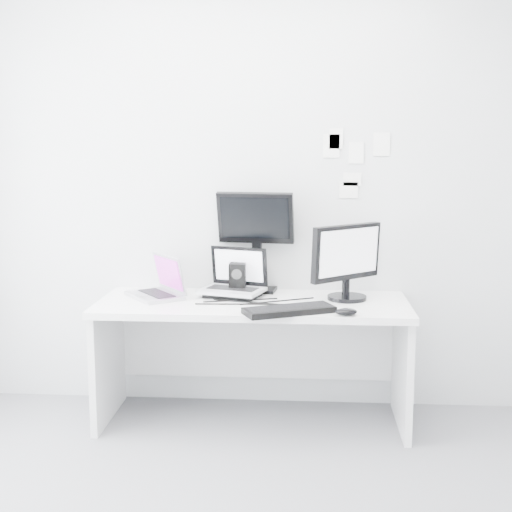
% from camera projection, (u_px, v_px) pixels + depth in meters
% --- Properties ---
extents(back_wall, '(3.60, 0.00, 3.60)m').
position_uv_depth(back_wall, '(257.00, 190.00, 4.37)').
color(back_wall, '#BCBEC1').
rests_on(back_wall, ground).
extents(desk, '(1.80, 0.70, 0.73)m').
position_uv_depth(desk, '(253.00, 362.00, 4.18)').
color(desk, white).
rests_on(desk, ground).
extents(macbook, '(0.42, 0.44, 0.26)m').
position_uv_depth(macbook, '(154.00, 276.00, 4.21)').
color(macbook, '#B1B0B5').
rests_on(macbook, desk).
extents(speaker, '(0.12, 0.12, 0.20)m').
position_uv_depth(speaker, '(237.00, 279.00, 4.28)').
color(speaker, black).
rests_on(speaker, desk).
extents(dell_laptop, '(0.42, 0.37, 0.30)m').
position_uv_depth(dell_laptop, '(232.00, 272.00, 4.21)').
color(dell_laptop, '#B6B8BD').
rests_on(dell_laptop, desk).
extents(rear_monitor, '(0.48, 0.23, 0.63)m').
position_uv_depth(rear_monitor, '(256.00, 240.00, 4.36)').
color(rear_monitor, black).
rests_on(rear_monitor, desk).
extents(samsung_monitor, '(0.53, 0.50, 0.46)m').
position_uv_depth(samsung_monitor, '(348.00, 261.00, 4.13)').
color(samsung_monitor, black).
rests_on(samsung_monitor, desk).
extents(keyboard, '(0.52, 0.36, 0.03)m').
position_uv_depth(keyboard, '(289.00, 310.00, 3.84)').
color(keyboard, black).
rests_on(keyboard, desk).
extents(mouse, '(0.13, 0.09, 0.04)m').
position_uv_depth(mouse, '(346.00, 312.00, 3.78)').
color(mouse, black).
rests_on(mouse, desk).
extents(wall_note_0, '(0.10, 0.00, 0.14)m').
position_uv_depth(wall_note_0, '(331.00, 146.00, 4.29)').
color(wall_note_0, white).
rests_on(wall_note_0, back_wall).
extents(wall_note_1, '(0.09, 0.00, 0.13)m').
position_uv_depth(wall_note_1, '(356.00, 153.00, 4.28)').
color(wall_note_1, white).
rests_on(wall_note_1, back_wall).
extents(wall_note_2, '(0.10, 0.00, 0.14)m').
position_uv_depth(wall_note_2, '(382.00, 144.00, 4.26)').
color(wall_note_2, white).
rests_on(wall_note_2, back_wall).
extents(wall_note_3, '(0.11, 0.00, 0.08)m').
position_uv_depth(wall_note_3, '(352.00, 179.00, 4.31)').
color(wall_note_3, white).
rests_on(wall_note_3, back_wall).
extents(wall_note_4, '(0.11, 0.00, 0.10)m').
position_uv_depth(wall_note_4, '(349.00, 190.00, 4.32)').
color(wall_note_4, white).
rests_on(wall_note_4, back_wall).
extents(wall_note_5, '(0.08, 0.00, 0.12)m').
position_uv_depth(wall_note_5, '(336.00, 139.00, 4.28)').
color(wall_note_5, white).
rests_on(wall_note_5, back_wall).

